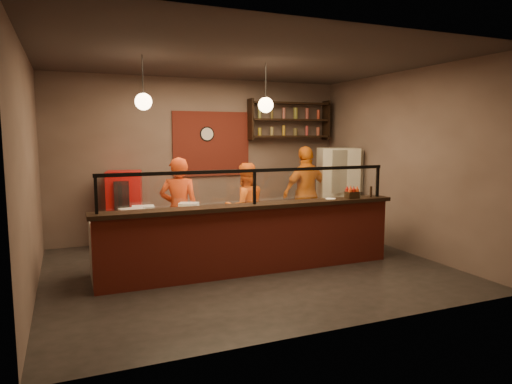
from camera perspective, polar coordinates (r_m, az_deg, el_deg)
name	(u,v)px	position (r m, az deg, el deg)	size (l,w,h in m)	color
floor	(247,268)	(7.27, -1.11, -9.47)	(6.00, 6.00, 0.00)	black
ceiling	(247,59)	(7.06, -1.17, 16.27)	(6.00, 6.00, 0.00)	#352C29
wall_back	(202,159)	(9.35, -6.78, 4.15)	(6.00, 6.00, 0.00)	#6D5950
wall_left	(29,173)	(6.52, -26.51, 2.17)	(5.00, 5.00, 0.00)	#6D5950
wall_right	(403,162)	(8.55, 17.94, 3.58)	(5.00, 5.00, 0.00)	#6D5950
wall_front	(336,182)	(4.76, 9.98, 1.25)	(6.00, 6.00, 0.00)	#6D5950
brick_patch	(212,144)	(9.37, -5.58, 6.01)	(1.60, 0.04, 1.30)	maroon
service_counter	(254,241)	(6.88, -0.19, -6.14)	(4.60, 0.25, 1.00)	maroon
counter_ledge	(254,206)	(6.78, -0.19, -1.77)	(4.70, 0.37, 0.06)	black
worktop_cabinet	(243,239)	(7.35, -1.69, -5.88)	(4.60, 0.75, 0.85)	gray
worktop	(242,211)	(7.26, -1.70, -2.42)	(4.60, 0.75, 0.05)	white
sneeze_guard	(254,183)	(6.73, -0.20, 1.09)	(4.50, 0.05, 0.52)	white
wall_shelving	(290,120)	(9.87, 4.24, 8.98)	(1.84, 0.28, 0.85)	black
wall_clock	(207,134)	(9.33, -6.17, 7.22)	(0.30, 0.30, 0.04)	black
pendant_left	(143,101)	(6.78, -13.90, 10.93)	(0.24, 0.24, 0.77)	black
pendant_right	(266,105)	(7.33, 1.22, 10.83)	(0.24, 0.24, 0.77)	black
cook_left	(179,210)	(7.57, -9.58, -2.21)	(0.63, 0.41, 1.73)	red
cook_mid	(245,208)	(8.04, -1.40, -2.04)	(0.78, 0.60, 1.60)	orange
cook_right	(306,193)	(9.13, 6.31, -0.13)	(1.09, 0.45, 1.86)	orange
fridge	(337,192)	(9.58, 10.13, 0.00)	(0.76, 0.71, 1.82)	beige
red_cooler	(125,209)	(8.80, -16.06, -2.09)	(0.61, 0.56, 1.42)	red
pizza_dough	(233,209)	(7.30, -2.91, -2.12)	(0.54, 0.54, 0.01)	silver
prep_tub_a	(143,211)	(6.82, -13.92, -2.36)	(0.31, 0.25, 0.16)	white
prep_tub_b	(189,207)	(7.09, -8.39, -1.93)	(0.29, 0.23, 0.14)	silver
prep_tub_c	(132,214)	(6.60, -15.26, -2.70)	(0.32, 0.26, 0.16)	silver
rolling_pin	(187,211)	(6.98, -8.60, -2.40)	(0.06, 0.06, 0.38)	yellow
condiment_caddy	(352,195)	(7.55, 11.91, -0.36)	(0.20, 0.15, 0.11)	black
pepper_mill	(371,192)	(7.78, 14.17, 0.04)	(0.04, 0.04, 0.18)	black
small_plate	(331,199)	(7.39, 9.30, -0.84)	(0.16, 0.16, 0.01)	white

